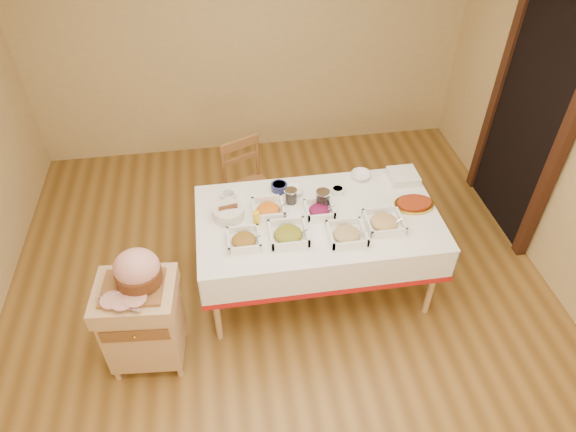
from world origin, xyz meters
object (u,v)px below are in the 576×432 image
object	(u,v)px
bread_basket	(229,213)
preserve_jar_right	(323,199)
dining_table	(317,232)
ham_on_board	(137,272)
mustard_bottle	(256,218)
brass_platter	(414,204)
butcher_cart	(142,320)
dining_chair	(249,187)
plate_stack	(403,176)
preserve_jar_left	(291,197)

from	to	relation	value
bread_basket	preserve_jar_right	bearing A→B (deg)	2.15
dining_table	ham_on_board	distance (m)	1.39
mustard_bottle	brass_platter	xyz separation A→B (m)	(1.22, 0.04, -0.05)
ham_on_board	bread_basket	xyz separation A→B (m)	(0.62, 0.57, -0.07)
butcher_cart	ham_on_board	bearing A→B (deg)	38.09
dining_chair	ham_on_board	size ratio (longest dim) A/B	2.10
preserve_jar_right	bread_basket	bearing A→B (deg)	-177.85
dining_chair	preserve_jar_right	size ratio (longest dim) A/B	6.53
dining_table	mustard_bottle	xyz separation A→B (m)	(-0.47, -0.03, 0.23)
dining_table	butcher_cart	bearing A→B (deg)	-159.11
plate_stack	preserve_jar_right	bearing A→B (deg)	-162.90
preserve_jar_left	mustard_bottle	size ratio (longest dim) A/B	0.76
dining_chair	preserve_jar_right	bearing A→B (deg)	-53.55
butcher_cart	plate_stack	size ratio (longest dim) A/B	3.33
preserve_jar_right	mustard_bottle	xyz separation A→B (m)	(-0.52, -0.15, 0.01)
butcher_cart	dining_chair	size ratio (longest dim) A/B	0.85
dining_table	bread_basket	world-z (taller)	bread_basket
bread_basket	brass_platter	bearing A→B (deg)	-3.50
butcher_cart	mustard_bottle	bearing A→B (deg)	29.14
preserve_jar_left	ham_on_board	bearing A→B (deg)	-148.81
dining_chair	mustard_bottle	bearing A→B (deg)	-90.68
preserve_jar_right	dining_chair	bearing A→B (deg)	126.45
dining_chair	preserve_jar_left	size ratio (longest dim) A/B	7.43
preserve_jar_left	bread_basket	distance (m)	0.50
brass_platter	ham_on_board	bearing A→B (deg)	-166.67
mustard_bottle	bread_basket	world-z (taller)	mustard_bottle
butcher_cart	bread_basket	world-z (taller)	bread_basket
dining_table	brass_platter	size ratio (longest dim) A/B	5.88
dining_chair	mustard_bottle	distance (m)	0.93
ham_on_board	mustard_bottle	distance (m)	0.93
ham_on_board	bread_basket	size ratio (longest dim) A/B	1.79
preserve_jar_left	mustard_bottle	xyz separation A→B (m)	(-0.29, -0.23, 0.02)
brass_platter	butcher_cart	bearing A→B (deg)	-166.07
dining_table	butcher_cart	size ratio (longest dim) A/B	2.42
preserve_jar_left	brass_platter	bearing A→B (deg)	-11.58
brass_platter	bread_basket	bearing A→B (deg)	176.50
mustard_bottle	dining_chair	bearing A→B (deg)	89.32
butcher_cart	mustard_bottle	xyz separation A→B (m)	(0.86, 0.48, 0.40)
dining_table	ham_on_board	bearing A→B (deg)	-159.79
butcher_cart	ham_on_board	world-z (taller)	ham_on_board
dining_chair	mustard_bottle	size ratio (longest dim) A/B	5.62
preserve_jar_left	plate_stack	size ratio (longest dim) A/B	0.53
preserve_jar_right	ham_on_board	bearing A→B (deg)	-156.06
ham_on_board	mustard_bottle	bearing A→B (deg)	28.62
preserve_jar_left	mustard_bottle	world-z (taller)	mustard_bottle
preserve_jar_left	preserve_jar_right	size ratio (longest dim) A/B	0.88
butcher_cart	preserve_jar_left	distance (m)	1.40
butcher_cart	bread_basket	bearing A→B (deg)	42.19
ham_on_board	plate_stack	distance (m)	2.21
dining_chair	bread_basket	xyz separation A→B (m)	(-0.20, -0.72, 0.35)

